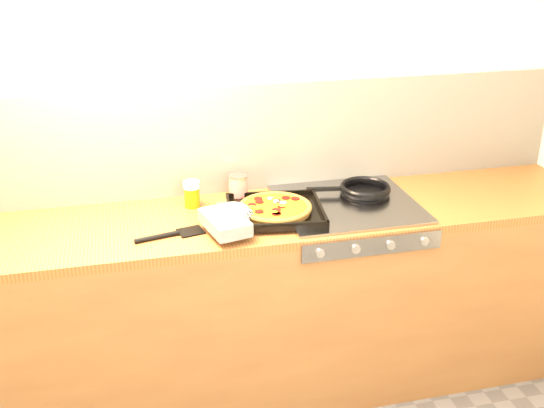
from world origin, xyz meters
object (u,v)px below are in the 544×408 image
object	(u,v)px
frying_pan	(364,190)
tomato_can	(238,188)
juice_glass	(192,194)
pizza_on_tray	(261,212)

from	to	relation	value
frying_pan	tomato_can	size ratio (longest dim) A/B	3.27
frying_pan	tomato_can	bearing A→B (deg)	170.53
frying_pan	juice_glass	world-z (taller)	juice_glass
tomato_can	juice_glass	bearing A→B (deg)	-174.95
frying_pan	juice_glass	distance (m)	0.78
pizza_on_tray	juice_glass	size ratio (longest dim) A/B	4.61
pizza_on_tray	frying_pan	xyz separation A→B (m)	(0.51, 0.14, -0.01)
juice_glass	tomato_can	bearing A→B (deg)	5.05
tomato_can	pizza_on_tray	bearing A→B (deg)	-78.01
pizza_on_tray	tomato_can	xyz separation A→B (m)	(-0.05, 0.24, 0.02)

